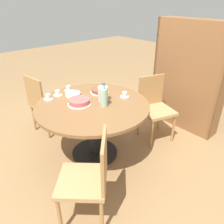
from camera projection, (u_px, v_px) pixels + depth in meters
ground_plane at (95, 153)px, 2.95m from camera, size 14.00×14.00×0.00m
dining_table at (93, 115)px, 2.67m from camera, size 1.36×1.36×0.74m
chair_a at (155, 106)px, 3.10m from camera, size 0.53×0.53×0.90m
chair_b at (44, 102)px, 3.21m from camera, size 0.48×0.48×0.90m
chair_c at (89, 177)px, 1.88m from camera, size 0.59×0.59×0.90m
bookshelf at (187, 80)px, 3.28m from camera, size 1.09×0.28×1.61m
coffee_pot at (103, 93)px, 2.63m from camera, size 0.12×0.12×0.22m
water_bottle at (104, 97)px, 2.49m from camera, size 0.08×0.08×0.28m
cake_main at (79, 102)px, 2.57m from camera, size 0.28×0.28×0.07m
cake_second at (100, 91)px, 2.89m from camera, size 0.24×0.24×0.06m
cup_a at (58, 93)px, 2.81m from camera, size 0.11×0.11×0.07m
cup_b at (48, 97)px, 2.70m from camera, size 0.11×0.11×0.07m
cup_c at (68, 89)px, 2.95m from camera, size 0.11×0.11×0.07m
cup_d at (125, 95)px, 2.77m from camera, size 0.11×0.11×0.07m
plate_stack at (73, 94)px, 2.81m from camera, size 0.19×0.19×0.04m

